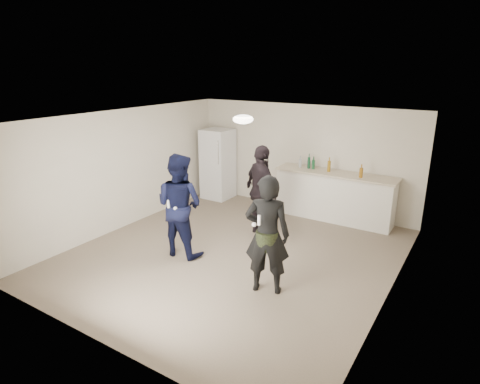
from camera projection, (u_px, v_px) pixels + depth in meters
The scene contains 21 objects.
floor at pixel (234, 254), 7.46m from camera, with size 6.00×6.00×0.00m, color #6B5B4C.
ceiling at pixel (234, 118), 6.70m from camera, with size 6.00×6.00×0.00m, color silver.
wall_back at pixel (303, 158), 9.50m from camera, with size 6.00×6.00×0.00m, color beige.
wall_front at pixel (94, 254), 4.66m from camera, with size 6.00×6.00×0.00m, color beige.
wall_left at pixel (125, 169), 8.47m from camera, with size 6.00×6.00×0.00m, color beige.
wall_right at pixel (396, 220), 5.68m from camera, with size 6.00×6.00×0.00m, color beige.
counter at pixel (334, 197), 8.98m from camera, with size 2.60×0.56×1.05m, color silver.
counter_top at pixel (336, 174), 8.81m from camera, with size 2.68×0.64×0.04m, color beige.
fridge at pixel (218, 164), 10.39m from camera, with size 0.70×0.70×1.80m, color white.
fridge_handle at pixel (218, 153), 9.83m from camera, with size 0.02×0.02×0.60m, color silver.
ceiling_dome at pixel (243, 119), 6.96m from camera, with size 0.36×0.36×0.16m, color white.
shaker at pixel (309, 165), 9.17m from camera, with size 0.08×0.08×0.17m, color #ACACB0.
man at pixel (180, 205), 7.20m from camera, with size 0.92×0.72×1.89m, color #0E133B.
woman at pixel (267, 235), 5.98m from camera, with size 0.68×0.45×1.86m, color black.
camo_shorts at pixel (267, 240), 6.00m from camera, with size 0.34×0.34×0.28m, color #273418.
spectator at pixel (261, 191), 8.04m from camera, with size 1.09×0.45×1.86m, color black.
remote_man at pixel (169, 204), 6.95m from camera, with size 0.04×0.04×0.15m, color white.
nunchuk_man at pixel (175, 209), 6.93m from camera, with size 0.07×0.07×0.07m, color white.
remote_woman at pixel (259, 220), 5.68m from camera, with size 0.04×0.04×0.15m, color white.
nunchuk_woman at pixel (254, 225), 5.79m from camera, with size 0.07×0.07×0.07m, color white.
bottle_cluster at pixel (324, 166), 8.91m from camera, with size 1.52×0.23×0.26m.
Camera 1 is at (3.69, -5.66, 3.35)m, focal length 30.00 mm.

